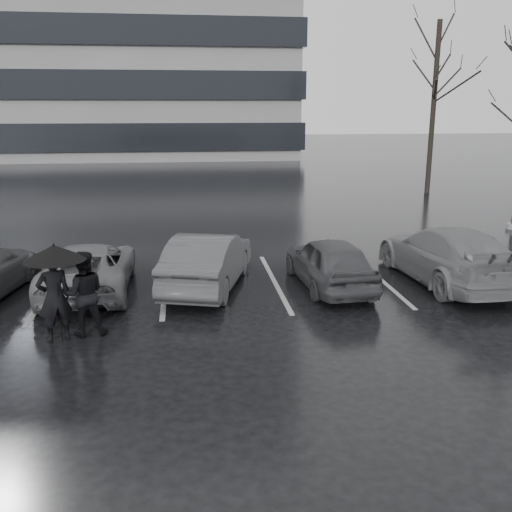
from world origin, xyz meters
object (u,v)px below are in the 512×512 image
object	(u,v)px
car_main	(330,262)
car_west_b	(89,267)
pedestrian_left	(54,297)
pedestrian_right	(84,294)
car_west_a	(208,260)
car_east	(447,254)
tree_north	(433,109)

from	to	relation	value
car_main	car_west_b	bearing A→B (deg)	-8.25
car_main	car_west_b	xyz separation A→B (m)	(-5.91, 0.40, -0.04)
pedestrian_left	pedestrian_right	distance (m)	0.56
car_west_a	pedestrian_right	size ratio (longest dim) A/B	2.47
car_west_a	car_east	distance (m)	6.12
car_west_a	pedestrian_left	distance (m)	4.29
car_main	car_west_b	size ratio (longest dim) A/B	0.88
car_main	car_west_b	world-z (taller)	car_main
car_west_b	car_east	world-z (taller)	car_east
car_west_b	tree_north	bearing A→B (deg)	-136.29
car_west_a	car_main	bearing A→B (deg)	-170.36
pedestrian_left	pedestrian_right	xyz separation A→B (m)	(0.51, 0.24, -0.03)
car_west_a	car_west_b	xyz separation A→B (m)	(-2.89, 0.07, -0.10)
tree_north	car_west_a	bearing A→B (deg)	-129.42
car_west_b	tree_north	distance (m)	21.31
car_main	car_west_b	distance (m)	5.92
pedestrian_right	tree_north	xyz separation A→B (m)	(14.66, 17.52, 3.40)
pedestrian_left	pedestrian_right	bearing A→B (deg)	179.33
car_main	car_east	distance (m)	3.09
car_west_a	tree_north	bearing A→B (deg)	-113.52
car_main	pedestrian_right	xyz separation A→B (m)	(-5.56, -2.45, 0.21)
car_west_b	pedestrian_left	bearing A→B (deg)	86.41
pedestrian_left	tree_north	bearing A→B (deg)	-156.10
car_west_b	tree_north	xyz separation A→B (m)	(15.01, 14.68, 3.65)
tree_north	pedestrian_right	bearing A→B (deg)	-129.92
pedestrian_right	car_west_b	bearing A→B (deg)	-91.88
car_west_b	pedestrian_right	world-z (taller)	pedestrian_right
car_west_b	tree_north	size ratio (longest dim) A/B	0.50
pedestrian_right	car_east	bearing A→B (deg)	-172.91
pedestrian_right	tree_north	size ratio (longest dim) A/B	0.20
car_east	tree_north	world-z (taller)	tree_north
car_main	pedestrian_left	xyz separation A→B (m)	(-6.07, -2.68, 0.24)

